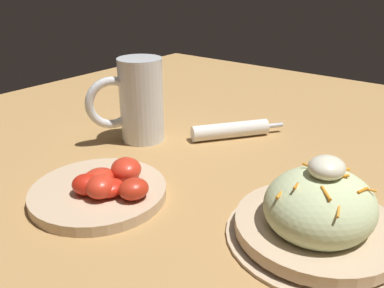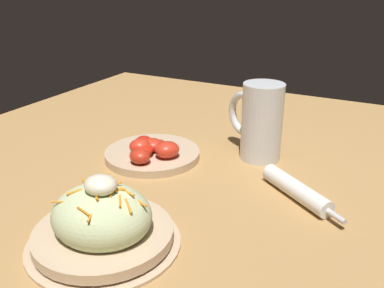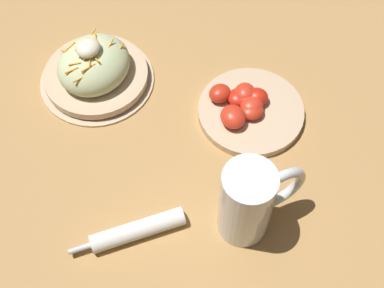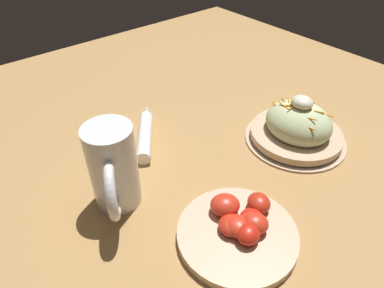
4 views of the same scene
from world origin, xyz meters
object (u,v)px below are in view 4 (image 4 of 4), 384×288
(salad_plate, at_px, (297,128))
(tomato_plate, at_px, (240,228))
(beer_mug, at_px, (113,171))
(napkin_roll, at_px, (145,136))

(salad_plate, relative_size, tomato_plate, 1.12)
(beer_mug, relative_size, napkin_roll, 0.96)
(tomato_plate, bearing_deg, napkin_roll, 175.99)
(napkin_roll, xyz_separation_m, tomato_plate, (0.31, -0.02, 0.00))
(salad_plate, relative_size, beer_mug, 1.39)
(beer_mug, bearing_deg, napkin_roll, 129.70)
(beer_mug, height_order, napkin_roll, beer_mug)
(tomato_plate, bearing_deg, beer_mug, -150.16)
(salad_plate, xyz_separation_m, beer_mug, (-0.10, -0.39, 0.04))
(beer_mug, height_order, tomato_plate, beer_mug)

